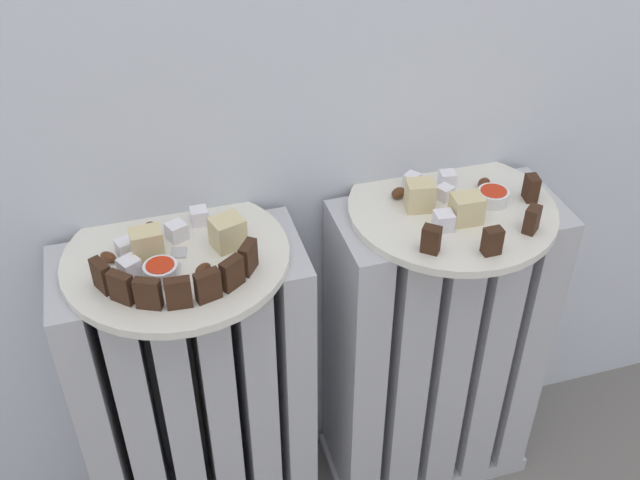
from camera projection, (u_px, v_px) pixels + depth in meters
The scene contains 35 objects.
radiator_left at pixel (198, 405), 1.17m from camera, with size 0.36×0.17×0.57m.
radiator_right at pixel (433, 353), 1.26m from camera, with size 0.36×0.17×0.57m.
plate_left at pixel (176, 257), 0.99m from camera, with size 0.30×0.30×0.01m, color silver.
plate_right at pixel (452, 209), 1.08m from camera, with size 0.30×0.30×0.01m, color silver.
dark_cake_slice_left_0 at pixel (102, 276), 0.92m from camera, with size 0.03×0.01×0.04m, color #382114.
dark_cake_slice_left_1 at pixel (121, 288), 0.90m from camera, with size 0.03×0.01×0.04m, color #382114.
dark_cake_slice_left_2 at pixel (148, 294), 0.89m from camera, with size 0.03×0.01×0.04m, color #382114.
dark_cake_slice_left_3 at pixel (178, 293), 0.90m from camera, with size 0.03×0.01×0.04m, color #382114.
dark_cake_slice_left_4 at pixel (208, 286), 0.91m from camera, with size 0.03×0.01×0.04m, color #382114.
dark_cake_slice_left_5 at pixel (232, 273), 0.93m from camera, with size 0.03×0.01×0.04m, color #382114.
dark_cake_slice_left_6 at pixel (248, 257), 0.95m from camera, with size 0.03×0.01×0.04m, color #382114.
marble_cake_slice_left_0 at pixel (228, 232), 0.99m from camera, with size 0.04×0.04×0.04m, color beige.
marble_cake_slice_left_1 at pixel (147, 245), 0.97m from camera, with size 0.04×0.03×0.05m, color beige.
turkish_delight_left_0 at pixel (177, 231), 1.01m from camera, with size 0.02×0.02×0.02m, color white.
turkish_delight_left_1 at pixel (199, 216), 1.04m from camera, with size 0.02×0.02×0.02m, color white.
turkish_delight_left_2 at pixel (130, 267), 0.95m from camera, with size 0.02×0.02×0.02m, color white.
turkish_delight_left_3 at pixel (125, 247), 0.98m from camera, with size 0.02×0.02×0.02m, color white.
medjool_date_left_0 at pixel (203, 270), 0.95m from camera, with size 0.02×0.01×0.02m, color #4C2814.
medjool_date_left_1 at pixel (108, 257), 0.97m from camera, with size 0.02×0.01×0.01m, color #4C2814.
medjool_date_left_2 at pixel (151, 229), 1.02m from camera, with size 0.03×0.02×0.02m, color #4C2814.
jam_bowl_left at pixel (161, 271), 0.94m from camera, with size 0.04×0.04×0.02m.
dark_cake_slice_right_0 at pixel (431, 240), 0.98m from camera, with size 0.02×0.02×0.04m, color #382114.
dark_cake_slice_right_1 at pixel (492, 241), 0.98m from camera, with size 0.02×0.02×0.04m, color #382114.
dark_cake_slice_right_2 at pixel (532, 220), 1.02m from camera, with size 0.02×0.02×0.04m, color #382114.
dark_cake_slice_right_3 at pixel (531, 188), 1.08m from camera, with size 0.02×0.02×0.04m, color #382114.
marble_cake_slice_right_0 at pixel (467, 209), 1.04m from camera, with size 0.04×0.03×0.04m, color beige.
marble_cake_slice_right_1 at pixel (420, 195), 1.06m from camera, with size 0.04×0.03×0.04m, color beige.
turkish_delight_right_0 at pixel (412, 180), 1.12m from camera, with size 0.02×0.02×0.02m, color white.
turkish_delight_right_1 at pixel (445, 193), 1.09m from camera, with size 0.02×0.02×0.02m, color white.
turkish_delight_right_2 at pixel (447, 179), 1.12m from camera, with size 0.02×0.02×0.02m, color white.
turkish_delight_right_3 at pixel (444, 221), 1.03m from camera, with size 0.03×0.03×0.03m, color white.
medjool_date_right_0 at pixel (399, 193), 1.09m from camera, with size 0.02×0.02×0.02m, color #4C2814.
medjool_date_right_1 at pixel (484, 184), 1.11m from camera, with size 0.03×0.02×0.02m, color #4C2814.
jam_bowl_right at pixel (493, 196), 1.08m from camera, with size 0.05×0.05×0.02m.
fork at pixel (177, 265), 0.97m from camera, with size 0.03×0.09×0.00m.
Camera 1 is at (-0.24, -0.52, 1.20)m, focal length 42.01 mm.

